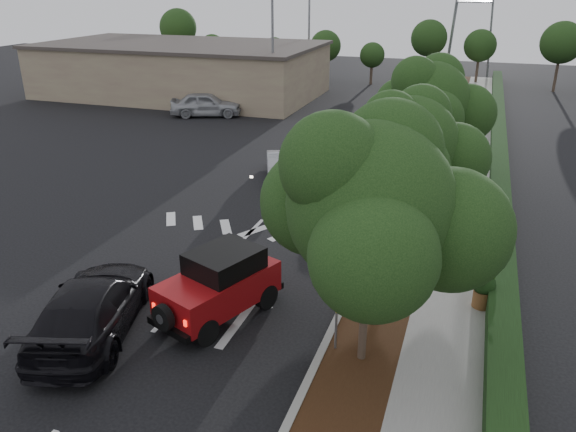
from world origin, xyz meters
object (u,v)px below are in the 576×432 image
at_px(red_jeep, 223,283).
at_px(black_suv_oncoming, 92,306).
at_px(silver_suv_ahead, 368,172).
at_px(speed_hump_sign, 337,305).

height_order(red_jeep, black_suv_oncoming, red_jeep).
relative_size(red_jeep, silver_suv_ahead, 0.73).
bearing_deg(silver_suv_ahead, red_jeep, -105.05).
relative_size(red_jeep, black_suv_oncoming, 0.74).
bearing_deg(black_suv_oncoming, speed_hump_sign, 173.62).
bearing_deg(speed_hump_sign, black_suv_oncoming, -170.78).
xyz_separation_m(black_suv_oncoming, speed_hump_sign, (6.37, 1.18, 0.62)).
bearing_deg(silver_suv_ahead, black_suv_oncoming, -115.37).
relative_size(silver_suv_ahead, black_suv_oncoming, 1.00).
height_order(silver_suv_ahead, speed_hump_sign, speed_hump_sign).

